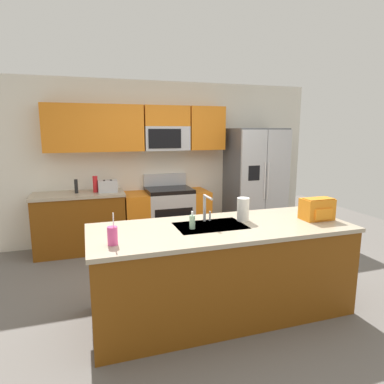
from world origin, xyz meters
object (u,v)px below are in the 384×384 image
object	(u,v)px
sink_faucet	(206,206)
backpack	(317,209)
refrigerator	(255,183)
toaster	(108,186)
bottle_red	(95,184)
soap_dispenser	(192,222)
pepper_mill	(76,186)
paper_towel_roll	(243,209)
drink_cup_pink	(113,236)
range_oven	(167,216)

from	to	relation	value
sink_faucet	backpack	distance (m)	1.17
refrigerator	toaster	distance (m)	2.47
bottle_red	backpack	xyz separation A→B (m)	(2.15, -2.32, -0.01)
soap_dispenser	backpack	bearing A→B (deg)	-3.63
refrigerator	pepper_mill	bearing A→B (deg)	178.64
pepper_mill	paper_towel_roll	distance (m)	2.71
sink_faucet	drink_cup_pink	distance (m)	1.05
bottle_red	paper_towel_roll	xyz separation A→B (m)	(1.39, -2.13, -0.00)
range_oven	backpack	bearing A→B (deg)	-65.81
sink_faucet	paper_towel_roll	xyz separation A→B (m)	(0.38, -0.08, -0.05)
range_oven	drink_cup_pink	xyz separation A→B (m)	(-1.05, -2.47, 0.53)
soap_dispenser	sink_faucet	bearing A→B (deg)	41.98
drink_cup_pink	soap_dispenser	xyz separation A→B (m)	(0.76, 0.23, -0.01)
range_oven	pepper_mill	size ratio (longest dim) A/B	6.55
paper_towel_roll	backpack	bearing A→B (deg)	-14.53
bottle_red	backpack	distance (m)	3.16
toaster	drink_cup_pink	xyz separation A→B (m)	(-0.13, -2.42, -0.01)
drink_cup_pink	soap_dispenser	world-z (taller)	drink_cup_pink
drink_cup_pink	backpack	bearing A→B (deg)	3.83
refrigerator	drink_cup_pink	size ratio (longest dim) A/B	6.82
backpack	toaster	bearing A→B (deg)	130.83
refrigerator	drink_cup_pink	world-z (taller)	refrigerator
refrigerator	backpack	size ratio (longest dim) A/B	5.78
refrigerator	paper_towel_roll	size ratio (longest dim) A/B	7.71
range_oven	pepper_mill	world-z (taller)	pepper_mill
bottle_red	paper_towel_roll	size ratio (longest dim) A/B	1.03
soap_dispenser	paper_towel_roll	size ratio (longest dim) A/B	0.71
toaster	paper_towel_roll	distance (m)	2.41
refrigerator	range_oven	bearing A→B (deg)	177.34
toaster	drink_cup_pink	size ratio (longest dim) A/B	1.03
toaster	bottle_red	xyz separation A→B (m)	(-0.18, 0.04, 0.03)
soap_dispenser	bottle_red	bearing A→B (deg)	109.72
refrigerator	drink_cup_pink	xyz separation A→B (m)	(-2.61, -2.40, 0.05)
toaster	drink_cup_pink	world-z (taller)	drink_cup_pink
pepper_mill	backpack	xyz separation A→B (m)	(2.42, -2.33, 0.01)
pepper_mill	bottle_red	size ratio (longest dim) A/B	0.84
range_oven	toaster	bearing A→B (deg)	-176.74
toaster	bottle_red	distance (m)	0.18
range_oven	sink_faucet	world-z (taller)	sink_faucet
pepper_mill	bottle_red	xyz separation A→B (m)	(0.27, -0.01, 0.02)
backpack	drink_cup_pink	bearing A→B (deg)	-176.17
toaster	bottle_red	world-z (taller)	bottle_red
toaster	backpack	size ratio (longest dim) A/B	0.88
pepper_mill	bottle_red	world-z (taller)	bottle_red
toaster	backpack	distance (m)	3.01
pepper_mill	drink_cup_pink	xyz separation A→B (m)	(0.32, -2.47, -0.03)
range_oven	bottle_red	distance (m)	1.24
soap_dispenser	backpack	world-z (taller)	backpack
range_oven	drink_cup_pink	distance (m)	2.74
drink_cup_pink	backpack	size ratio (longest dim) A/B	0.85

